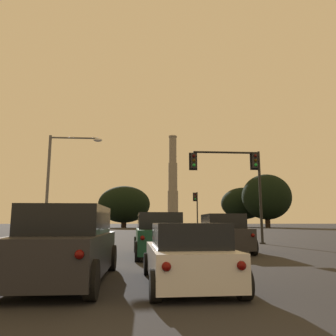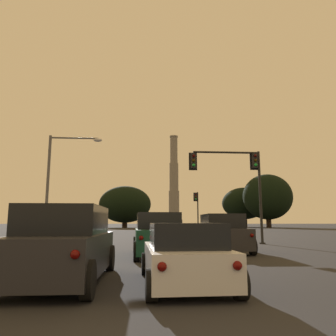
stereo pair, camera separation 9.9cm
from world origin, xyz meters
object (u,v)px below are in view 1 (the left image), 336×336
Objects in this scene: suv_right_lane_front at (223,233)px; traffic_light_overhead_right at (237,173)px; suv_center_lane_front at (159,235)px; hatchback_center_lane_second at (187,256)px; suv_left_lane_second at (67,245)px; traffic_light_far_right at (196,206)px; street_lamp at (58,174)px; smokestack at (173,189)px.

suv_right_lane_front is 0.78× the size of traffic_light_overhead_right.
suv_center_lane_front is at bearing -127.90° from traffic_light_overhead_right.
suv_left_lane_second is at bearing 166.40° from hatchback_center_lane_second.
suv_center_lane_front is 0.87× the size of traffic_light_far_right.
street_lamp is at bearing 112.75° from hatchback_center_lane_second.
suv_right_lane_front is at bearing -34.44° from street_lamp.
traffic_light_far_right is 0.75× the size of street_lamp.
suv_center_lane_front is (-0.35, 6.76, 0.23)m from hatchback_center_lane_second.
suv_center_lane_front is at bearing -102.23° from traffic_light_far_right.
hatchback_center_lane_second is 0.73× the size of traffic_light_far_right.
smokestack is (7.22, 115.82, 13.96)m from traffic_light_far_right.
hatchback_center_lane_second is 155.73m from smokestack.
street_lamp is 0.17× the size of smokestack.
suv_left_lane_second is at bearing -121.62° from traffic_light_overhead_right.
suv_left_lane_second is at bearing -74.44° from street_lamp.
smokestack is (13.73, 154.19, 17.03)m from hatchback_center_lane_second.
suv_right_lane_front is 7.22m from traffic_light_overhead_right.
smokestack is (16.65, 153.57, 16.80)m from suv_left_lane_second.
suv_right_lane_front is at bearing -94.22° from smokestack.
suv_right_lane_front is at bearing -96.74° from traffic_light_far_right.
traffic_light_far_right is (6.50, 38.37, 3.07)m from hatchback_center_lane_second.
smokestack is at bearing 82.65° from suv_center_lane_front.
smokestack is at bearing 87.43° from suv_right_lane_front.
street_lamp is (-4.17, 14.99, 3.92)m from suv_left_lane_second.
traffic_light_overhead_right reaches higher than suv_center_lane_front.
suv_left_lane_second is (-5.92, -8.07, 0.00)m from suv_right_lane_front.
suv_right_lane_front is 10.01m from suv_left_lane_second.
smokestack is at bearing 84.18° from suv_left_lane_second.
traffic_light_far_right is (6.85, 31.61, 2.84)m from suv_center_lane_front.
traffic_light_far_right is at bearing 78.69° from hatchback_center_lane_second.
suv_right_lane_front is at bearing -113.96° from traffic_light_overhead_right.
smokestack reaches higher than street_lamp.
hatchback_center_lane_second is at bearing -95.09° from smokestack.
traffic_light_overhead_right is 24.21m from traffic_light_far_right.
street_lamp reaches higher than traffic_light_far_right.
hatchback_center_lane_second is at bearing -107.38° from suv_right_lane_front.
street_lamp is (-7.09, 15.61, 4.15)m from hatchback_center_lane_second.
hatchback_center_lane_second is at bearing -110.98° from traffic_light_overhead_right.
hatchback_center_lane_second is at bearing -88.94° from suv_center_lane_front.
suv_center_lane_front is 149.05m from smokestack.
street_lamp reaches higher than hatchback_center_lane_second.
street_lamp is at bearing 105.92° from suv_left_lane_second.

